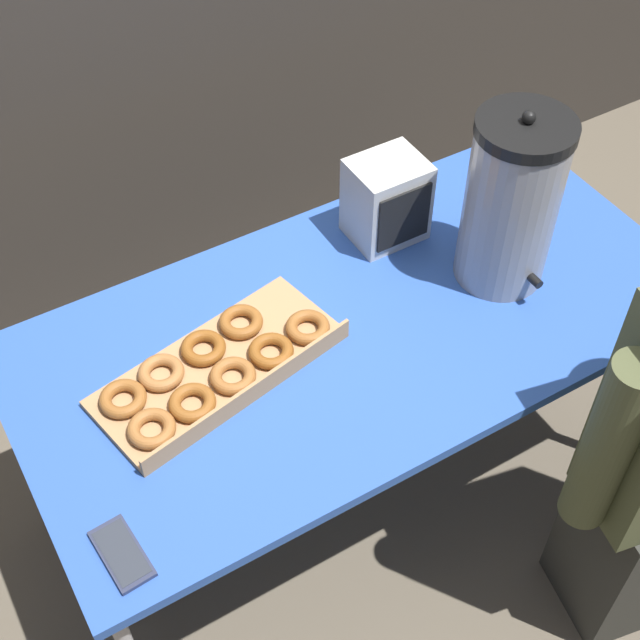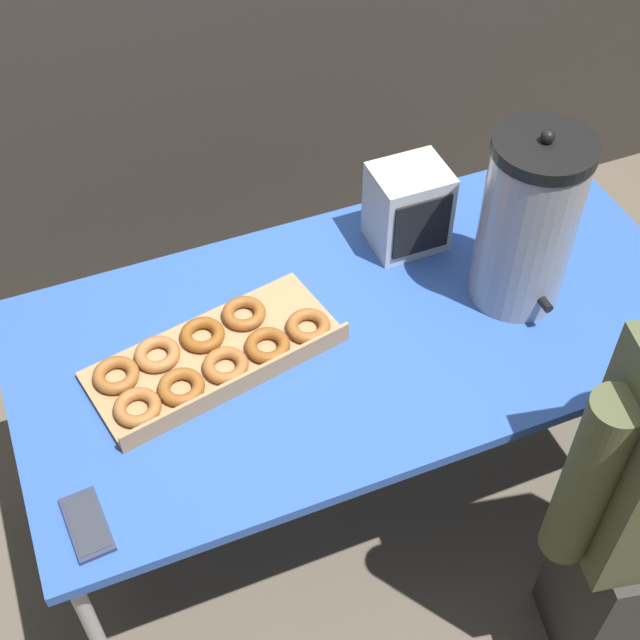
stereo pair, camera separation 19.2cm
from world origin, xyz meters
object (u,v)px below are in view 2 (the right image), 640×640
at_px(donut_box, 211,357).
at_px(coffee_urn, 528,222).
at_px(space_heater, 408,208).
at_px(cell_phone, 87,524).

xyz_separation_m(donut_box, coffee_urn, (0.71, -0.06, 0.19)).
height_order(donut_box, space_heater, space_heater).
xyz_separation_m(coffee_urn, cell_phone, (-1.04, -0.23, -0.21)).
relative_size(coffee_urn, cell_phone, 2.98).
bearing_deg(coffee_urn, space_heater, 122.45).
distance_m(donut_box, cell_phone, 0.44).
bearing_deg(cell_phone, coffee_urn, 8.34).
relative_size(donut_box, coffee_urn, 1.29).
distance_m(coffee_urn, space_heater, 0.31).
height_order(donut_box, coffee_urn, coffee_urn).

